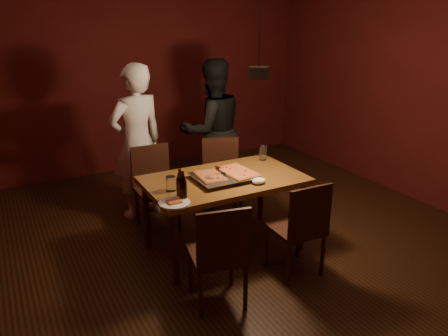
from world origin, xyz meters
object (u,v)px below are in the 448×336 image
beer_bottle_b (180,183)px  diner_dark (212,130)px  chair_near_right (302,221)px  beer_bottle_a (183,186)px  plate_slice (174,203)px  chair_far_left (154,179)px  diner_white (137,142)px  chair_far_right (222,170)px  pendant_lamp (259,71)px  pizza_tray (223,177)px  dining_table (224,185)px  chair_near_left (220,248)px

beer_bottle_b → diner_dark: size_ratio=0.15×
chair_near_right → beer_bottle_a: (-0.90, 0.47, 0.34)m
beer_bottle_b → plate_slice: 0.19m
chair_far_left → diner_white: 0.48m
beer_bottle_a → plate_slice: bearing=-153.9°
chair_far_left → chair_far_right: 0.79m
pendant_lamp → chair_far_left: bearing=122.6°
chair_far_right → diner_dark: (0.15, 0.52, 0.33)m
beer_bottle_a → chair_far_left: bearing=83.6°
plate_slice → diner_white: bearing=83.6°
diner_white → diner_dark: 1.00m
chair_far_right → diner_dark: 0.63m
chair_far_right → plate_slice: size_ratio=2.05×
chair_far_right → beer_bottle_b: beer_bottle_b is taller
chair_far_left → pendant_lamp: size_ratio=0.44×
diner_white → pendant_lamp: 1.77m
chair_near_right → pizza_tray: chair_near_right is taller
beer_bottle_b → diner_white: (0.07, 1.38, -0.00)m
dining_table → chair_near_left: (-0.48, -0.82, -0.14)m
chair_far_left → chair_near_left: (-0.05, -1.63, 0.00)m
beer_bottle_a → plate_slice: beer_bottle_a is taller
dining_table → pendant_lamp: (0.23, -0.21, 1.08)m
dining_table → beer_bottle_b: beer_bottle_b is taller
diner_dark → pendant_lamp: 1.73m
chair_near_right → beer_bottle_b: size_ratio=1.92×
dining_table → chair_near_right: 0.85m
chair_far_left → plate_slice: size_ratio=1.84×
chair_near_left → pendant_lamp: bearing=52.4°
beer_bottle_a → pendant_lamp: bearing=6.0°
dining_table → chair_near_right: (0.35, -0.76, -0.14)m
chair_near_right → beer_bottle_a: 1.07m
plate_slice → diner_dark: diner_dark is taller
beer_bottle_b → chair_near_right: bearing=-30.5°
chair_far_right → diner_white: 1.00m
chair_near_right → plate_slice: (-1.00, 0.42, 0.22)m
beer_bottle_b → pendant_lamp: bearing=1.9°
pizza_tray → diner_dark: size_ratio=0.32×
dining_table → beer_bottle_a: size_ratio=5.97×
dining_table → pendant_lamp: bearing=-41.9°
chair_far_left → pizza_tray: chair_far_left is taller
dining_table → diner_white: diner_white is taller
chair_near_left → pizza_tray: 0.94m
diner_white → chair_near_right: bearing=101.6°
chair_near_right → diner_white: bearing=115.3°
chair_far_right → chair_near_right: (-0.01, -1.49, 0.00)m
chair_far_left → beer_bottle_b: (-0.12, -1.04, 0.34)m
pizza_tray → diner_dark: diner_dark is taller
pizza_tray → pendant_lamp: size_ratio=0.50×
chair_far_right → chair_near_left: size_ratio=1.09×
chair_far_right → plate_slice: 1.49m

